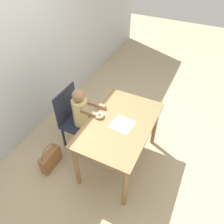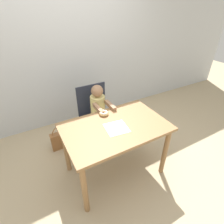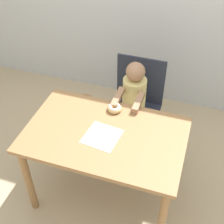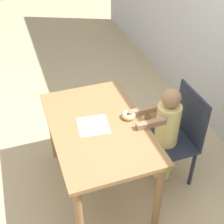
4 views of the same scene
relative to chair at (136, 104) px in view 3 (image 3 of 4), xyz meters
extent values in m
plane|color=tan|center=(-0.06, -0.73, -0.48)|extent=(12.00, 12.00, 0.00)
cube|color=olive|center=(-0.06, -0.73, 0.26)|extent=(1.20, 0.76, 0.03)
cylinder|color=olive|center=(-0.60, -1.05, -0.12)|extent=(0.06, 0.06, 0.72)
cylinder|color=olive|center=(0.47, -1.05, -0.12)|extent=(0.06, 0.06, 0.72)
cylinder|color=olive|center=(-0.60, -0.41, -0.12)|extent=(0.06, 0.06, 0.72)
cylinder|color=olive|center=(0.47, -0.41, -0.12)|extent=(0.06, 0.06, 0.72)
cube|color=#232838|center=(0.00, -0.07, -0.05)|extent=(0.46, 0.38, 0.03)
cube|color=#232838|center=(0.00, 0.11, 0.20)|extent=(0.46, 0.02, 0.49)
cylinder|color=#232838|center=(-0.20, -0.23, -0.27)|extent=(0.04, 0.04, 0.42)
cylinder|color=#232838|center=(0.20, -0.23, -0.27)|extent=(0.04, 0.04, 0.42)
cylinder|color=#232838|center=(-0.20, 0.09, -0.27)|extent=(0.04, 0.04, 0.42)
cylinder|color=#232838|center=(0.20, 0.09, -0.27)|extent=(0.04, 0.04, 0.42)
cylinder|color=#E0D17F|center=(0.00, -0.12, -0.26)|extent=(0.18, 0.18, 0.44)
cylinder|color=#E0D17F|center=(0.00, -0.12, 0.16)|extent=(0.21, 0.21, 0.40)
sphere|color=#997051|center=(0.00, -0.12, 0.44)|extent=(0.17, 0.17, 0.17)
cube|color=#997051|center=(-0.09, -0.33, 0.30)|extent=(0.05, 0.25, 0.05)
cube|color=#997051|center=(0.09, -0.33, 0.30)|extent=(0.05, 0.25, 0.05)
torus|color=#DBB270|center=(-0.07, -0.46, 0.29)|extent=(0.12, 0.12, 0.04)
torus|color=white|center=(-0.07, -0.46, 0.31)|extent=(0.10, 0.10, 0.02)
cube|color=white|center=(-0.07, -0.77, 0.27)|extent=(0.27, 0.27, 0.00)
cube|color=brown|center=(-0.55, 0.07, -0.35)|extent=(0.34, 0.11, 0.27)
torus|color=brown|center=(-0.55, 0.07, -0.21)|extent=(0.27, 0.02, 0.27)
camera|label=1|loc=(-1.78, -1.47, 2.13)|focal=35.00mm
camera|label=2|loc=(-0.87, -2.10, 1.48)|focal=28.00mm
camera|label=3|loc=(0.50, -2.27, 1.92)|focal=50.00mm
camera|label=4|loc=(1.81, -1.26, 1.90)|focal=50.00mm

